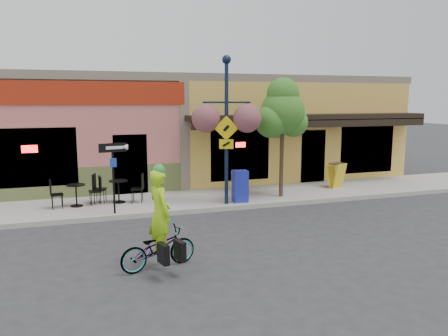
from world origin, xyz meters
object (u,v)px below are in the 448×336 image
(cyclist_rider, at_px, (160,225))
(street_tree, at_px, (282,137))
(building, at_px, (186,127))
(one_way_sign, at_px, (113,179))
(newspaper_box_blue, at_px, (240,186))
(lamp_post, at_px, (226,131))
(newspaper_box_grey, at_px, (238,186))
(bicycle, at_px, (158,248))

(cyclist_rider, bearing_deg, street_tree, -60.72)
(building, height_order, one_way_sign, building)
(building, bearing_deg, newspaper_box_blue, -87.27)
(building, distance_m, one_way_sign, 7.82)
(lamp_post, xyz_separation_m, one_way_sign, (-3.58, -0.13, -1.32))
(newspaper_box_blue, bearing_deg, lamp_post, -163.72)
(lamp_post, relative_size, newspaper_box_grey, 5.18)
(building, height_order, lamp_post, lamp_post)
(bicycle, height_order, newspaper_box_blue, newspaper_box_blue)
(bicycle, distance_m, one_way_sign, 4.43)
(bicycle, relative_size, one_way_sign, 0.79)
(newspaper_box_grey, bearing_deg, bicycle, -106.52)
(building, bearing_deg, newspaper_box_grey, -86.77)
(bicycle, bearing_deg, newspaper_box_grey, -50.25)
(newspaper_box_grey, bearing_deg, lamp_post, -120.39)
(cyclist_rider, xyz_separation_m, street_tree, (5.13, 4.89, 1.30))
(bicycle, height_order, one_way_sign, one_way_sign)
(cyclist_rider, distance_m, lamp_post, 5.57)
(cyclist_rider, xyz_separation_m, newspaper_box_grey, (3.51, 4.92, -0.33))
(building, relative_size, lamp_post, 3.82)
(cyclist_rider, distance_m, street_tree, 7.21)
(bicycle, height_order, lamp_post, lamp_post)
(lamp_post, xyz_separation_m, street_tree, (2.18, 0.45, -0.30))
(cyclist_rider, distance_m, newspaper_box_grey, 6.05)
(cyclist_rider, height_order, lamp_post, lamp_post)
(bicycle, bearing_deg, building, -30.53)
(newspaper_box_blue, distance_m, newspaper_box_grey, 0.36)
(bicycle, bearing_deg, cyclist_rider, -104.38)
(lamp_post, bearing_deg, cyclist_rider, -103.45)
(newspaper_box_blue, height_order, newspaper_box_grey, newspaper_box_blue)
(one_way_sign, height_order, newspaper_box_grey, one_way_sign)
(building, relative_size, newspaper_box_blue, 17.24)
(bicycle, bearing_deg, lamp_post, -48.37)
(newspaper_box_blue, distance_m, street_tree, 2.30)
(building, relative_size, cyclist_rider, 9.73)
(cyclist_rider, distance_m, newspaper_box_blue, 5.74)
(street_tree, bearing_deg, newspaper_box_blue, -168.87)
(lamp_post, bearing_deg, one_way_sign, -157.88)
(street_tree, bearing_deg, newspaper_box_grey, 179.09)
(newspaper_box_blue, relative_size, newspaper_box_grey, 1.15)
(one_way_sign, xyz_separation_m, street_tree, (5.76, 0.57, 1.03))
(building, relative_size, bicycle, 10.87)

